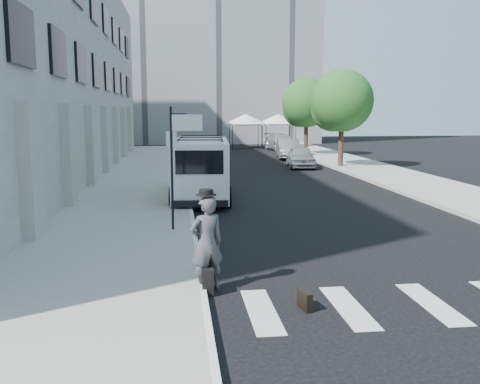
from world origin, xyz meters
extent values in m
plane|color=black|center=(0.00, 0.00, 0.00)|extent=(120.00, 120.00, 0.00)
cube|color=gray|center=(-4.25, 16.00, 0.07)|extent=(4.50, 48.00, 0.15)
cube|color=gray|center=(9.00, 20.00, 0.07)|extent=(4.00, 56.00, 0.15)
cube|color=gray|center=(-11.50, 18.00, 6.00)|extent=(10.00, 44.00, 12.00)
cube|color=slate|center=(2.00, 50.00, 12.50)|extent=(22.00, 12.00, 25.00)
cylinder|color=black|center=(-2.60, 3.20, 1.90)|extent=(0.07, 0.07, 3.50)
cube|color=white|center=(-2.60, 3.22, 2.75)|extent=(0.30, 0.03, 0.42)
cube|color=white|center=(-2.15, 3.20, 3.20)|extent=(0.85, 0.06, 0.45)
cylinder|color=black|center=(7.60, 20.00, 1.40)|extent=(0.32, 0.32, 2.80)
sphere|color=#1A5121|center=(7.60, 20.00, 4.13)|extent=(3.80, 3.80, 3.80)
sphere|color=#1A5121|center=(7.20, 20.60, 3.56)|extent=(2.66, 2.66, 2.66)
cylinder|color=black|center=(7.60, 29.00, 1.40)|extent=(0.32, 0.32, 2.80)
sphere|color=#1A5121|center=(7.60, 29.00, 4.13)|extent=(3.80, 3.80, 3.80)
sphere|color=#1A5121|center=(7.20, 29.60, 3.56)|extent=(2.66, 2.66, 2.66)
cylinder|color=black|center=(2.60, 36.60, 1.10)|extent=(0.06, 0.06, 2.20)
cylinder|color=black|center=(5.40, 36.60, 1.10)|extent=(0.06, 0.06, 2.20)
cylinder|color=black|center=(2.60, 39.40, 1.10)|extent=(0.06, 0.06, 2.20)
cylinder|color=black|center=(5.40, 39.40, 1.10)|extent=(0.06, 0.06, 2.20)
cube|color=white|center=(4.00, 38.00, 2.25)|extent=(3.00, 3.00, 0.12)
cone|color=white|center=(4.00, 38.00, 2.75)|extent=(4.00, 4.00, 0.90)
cylinder|color=black|center=(5.80, 37.10, 1.10)|extent=(0.06, 0.06, 2.20)
cylinder|color=black|center=(8.60, 37.10, 1.10)|extent=(0.06, 0.06, 2.20)
cylinder|color=black|center=(5.80, 39.90, 1.10)|extent=(0.06, 0.06, 2.20)
cylinder|color=black|center=(8.60, 39.90, 1.10)|extent=(0.06, 0.06, 2.20)
cube|color=white|center=(7.20, 38.50, 2.25)|extent=(3.00, 3.00, 0.12)
cone|color=white|center=(7.20, 38.50, 2.75)|extent=(4.00, 4.00, 0.90)
imported|color=#403F42|center=(-1.90, -1.76, 0.96)|extent=(0.81, 0.68, 1.91)
cube|color=black|center=(-0.21, -3.00, 0.17)|extent=(0.20, 0.45, 0.34)
cube|color=black|center=(-1.90, -2.00, 0.26)|extent=(0.23, 0.36, 0.52)
cylinder|color=black|center=(-1.99, -1.84, 0.74)|extent=(0.02, 0.02, 0.49)
cylinder|color=black|center=(-1.81, -1.84, 0.74)|extent=(0.02, 0.02, 0.49)
cube|color=black|center=(-1.90, -1.84, 0.99)|extent=(0.20, 0.03, 0.03)
cube|color=silver|center=(-1.50, 9.20, 1.29)|extent=(2.44, 5.74, 2.18)
cube|color=silver|center=(-1.30, 12.26, 0.78)|extent=(2.03, 1.06, 1.14)
cube|color=black|center=(-1.68, 6.43, 1.77)|extent=(1.66, 0.19, 0.83)
cylinder|color=black|center=(-2.36, 11.24, 0.39)|extent=(0.34, 0.81, 0.79)
cylinder|color=black|center=(-0.39, 11.11, 0.39)|extent=(0.34, 0.81, 0.79)
cylinder|color=black|center=(-2.61, 7.40, 0.39)|extent=(0.34, 0.81, 0.79)
cylinder|color=black|center=(-0.64, 7.27, 0.39)|extent=(0.34, 0.81, 0.79)
imported|color=#919398|center=(5.24, 20.65, 0.68)|extent=(2.09, 4.16, 1.36)
imported|color=#595C61|center=(5.72, 26.77, 0.72)|extent=(2.06, 4.55, 1.45)
imported|color=#979A9E|center=(6.80, 35.05, 0.74)|extent=(2.57, 5.26, 1.47)
camera|label=1|loc=(-2.45, -11.99, 3.55)|focal=40.00mm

